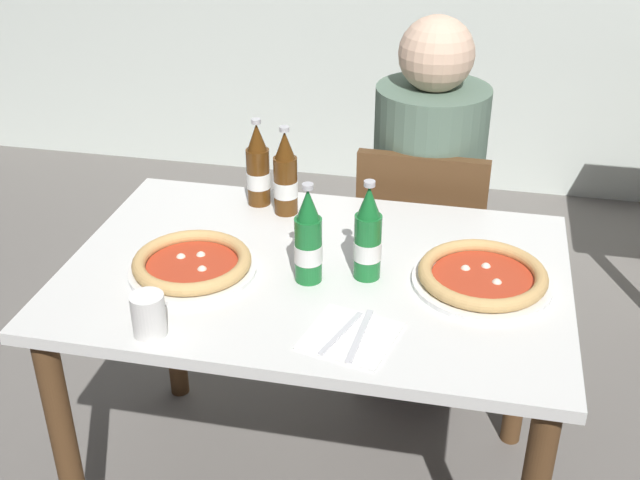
{
  "coord_description": "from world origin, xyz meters",
  "views": [
    {
      "loc": [
        0.35,
        -1.6,
        1.75
      ],
      "look_at": [
        0.0,
        0.05,
        0.8
      ],
      "focal_mm": 44.85,
      "sensor_mm": 36.0,
      "label": 1
    }
  ],
  "objects_px": {
    "dining_table_main": "(316,308)",
    "beer_bottle_right": "(285,177)",
    "pizza_margherita_near": "(482,277)",
    "beer_bottle_left": "(308,241)",
    "paper_cup": "(149,315)",
    "diner_seated": "(425,214)",
    "pizza_marinara_far": "(192,264)",
    "chair_behind_table": "(421,250)",
    "napkin_with_cutlery": "(351,336)",
    "beer_bottle_center": "(258,169)",
    "beer_bottle_extra": "(368,238)"
  },
  "relations": [
    {
      "from": "pizza_margherita_near",
      "to": "beer_bottle_extra",
      "type": "distance_m",
      "value": 0.28
    },
    {
      "from": "beer_bottle_left",
      "to": "napkin_with_cutlery",
      "type": "distance_m",
      "value": 0.27
    },
    {
      "from": "chair_behind_table",
      "to": "pizza_margherita_near",
      "type": "xyz_separation_m",
      "value": [
        0.18,
        -0.6,
        0.29
      ]
    },
    {
      "from": "pizza_marinara_far",
      "to": "beer_bottle_right",
      "type": "distance_m",
      "value": 0.39
    },
    {
      "from": "pizza_margherita_near",
      "to": "beer_bottle_right",
      "type": "xyz_separation_m",
      "value": [
        -0.53,
        0.26,
        0.08
      ]
    },
    {
      "from": "chair_behind_table",
      "to": "beer_bottle_left",
      "type": "relative_size",
      "value": 3.44
    },
    {
      "from": "chair_behind_table",
      "to": "napkin_with_cutlery",
      "type": "relative_size",
      "value": 3.93
    },
    {
      "from": "chair_behind_table",
      "to": "beer_bottle_extra",
      "type": "xyz_separation_m",
      "value": [
        -0.08,
        -0.62,
        0.37
      ]
    },
    {
      "from": "diner_seated",
      "to": "beer_bottle_extra",
      "type": "relative_size",
      "value": 4.89
    },
    {
      "from": "dining_table_main",
      "to": "pizza_marinara_far",
      "type": "xyz_separation_m",
      "value": [
        -0.28,
        -0.08,
        0.14
      ]
    },
    {
      "from": "beer_bottle_left",
      "to": "dining_table_main",
      "type": "bearing_deg",
      "value": 83.74
    },
    {
      "from": "pizza_margherita_near",
      "to": "paper_cup",
      "type": "bearing_deg",
      "value": -153.13
    },
    {
      "from": "dining_table_main",
      "to": "beer_bottle_right",
      "type": "distance_m",
      "value": 0.38
    },
    {
      "from": "pizza_marinara_far",
      "to": "chair_behind_table",
      "type": "bearing_deg",
      "value": 54.38
    },
    {
      "from": "chair_behind_table",
      "to": "diner_seated",
      "type": "bearing_deg",
      "value": -90.59
    },
    {
      "from": "paper_cup",
      "to": "napkin_with_cutlery",
      "type": "bearing_deg",
      "value": 10.39
    },
    {
      "from": "beer_bottle_extra",
      "to": "dining_table_main",
      "type": "bearing_deg",
      "value": 175.41
    },
    {
      "from": "pizza_margherita_near",
      "to": "paper_cup",
      "type": "relative_size",
      "value": 3.42
    },
    {
      "from": "beer_bottle_center",
      "to": "paper_cup",
      "type": "xyz_separation_m",
      "value": [
        -0.06,
        -0.64,
        -0.06
      ]
    },
    {
      "from": "pizza_marinara_far",
      "to": "beer_bottle_center",
      "type": "relative_size",
      "value": 1.24
    },
    {
      "from": "pizza_marinara_far",
      "to": "napkin_with_cutlery",
      "type": "distance_m",
      "value": 0.45
    },
    {
      "from": "diner_seated",
      "to": "beer_bottle_right",
      "type": "height_order",
      "value": "diner_seated"
    },
    {
      "from": "diner_seated",
      "to": "beer_bottle_right",
      "type": "distance_m",
      "value": 0.59
    },
    {
      "from": "pizza_margherita_near",
      "to": "pizza_marinara_far",
      "type": "relative_size",
      "value": 1.06
    },
    {
      "from": "beer_bottle_extra",
      "to": "diner_seated",
      "type": "bearing_deg",
      "value": 82.81
    },
    {
      "from": "pizza_margherita_near",
      "to": "beer_bottle_extra",
      "type": "height_order",
      "value": "beer_bottle_extra"
    },
    {
      "from": "diner_seated",
      "to": "napkin_with_cutlery",
      "type": "xyz_separation_m",
      "value": [
        -0.08,
        -0.92,
        0.17
      ]
    },
    {
      "from": "dining_table_main",
      "to": "beer_bottle_extra",
      "type": "relative_size",
      "value": 4.86
    },
    {
      "from": "napkin_with_cutlery",
      "to": "pizza_margherita_near",
      "type": "bearing_deg",
      "value": 45.55
    },
    {
      "from": "beer_bottle_right",
      "to": "paper_cup",
      "type": "relative_size",
      "value": 2.6
    },
    {
      "from": "beer_bottle_left",
      "to": "beer_bottle_right",
      "type": "height_order",
      "value": "same"
    },
    {
      "from": "diner_seated",
      "to": "dining_table_main",
      "type": "bearing_deg",
      "value": -107.64
    },
    {
      "from": "chair_behind_table",
      "to": "beer_bottle_right",
      "type": "height_order",
      "value": "beer_bottle_right"
    },
    {
      "from": "beer_bottle_center",
      "to": "beer_bottle_right",
      "type": "distance_m",
      "value": 0.1
    },
    {
      "from": "pizza_marinara_far",
      "to": "paper_cup",
      "type": "distance_m",
      "value": 0.26
    },
    {
      "from": "dining_table_main",
      "to": "pizza_margherita_near",
      "type": "xyz_separation_m",
      "value": [
        0.39,
        0.01,
        0.13
      ]
    },
    {
      "from": "pizza_marinara_far",
      "to": "paper_cup",
      "type": "height_order",
      "value": "paper_cup"
    },
    {
      "from": "beer_bottle_extra",
      "to": "napkin_with_cutlery",
      "type": "relative_size",
      "value": 1.14
    },
    {
      "from": "pizza_margherita_near",
      "to": "napkin_with_cutlery",
      "type": "xyz_separation_m",
      "value": [
        -0.26,
        -0.27,
        -0.02
      ]
    },
    {
      "from": "diner_seated",
      "to": "beer_bottle_right",
      "type": "xyz_separation_m",
      "value": [
        -0.35,
        -0.39,
        0.27
      ]
    },
    {
      "from": "paper_cup",
      "to": "diner_seated",
      "type": "bearing_deg",
      "value": 63.55
    },
    {
      "from": "beer_bottle_left",
      "to": "beer_bottle_right",
      "type": "distance_m",
      "value": 0.35
    },
    {
      "from": "pizza_margherita_near",
      "to": "beer_bottle_right",
      "type": "bearing_deg",
      "value": 153.9
    },
    {
      "from": "napkin_with_cutlery",
      "to": "beer_bottle_right",
      "type": "bearing_deg",
      "value": 117.27
    },
    {
      "from": "dining_table_main",
      "to": "beer_bottle_right",
      "type": "xyz_separation_m",
      "value": [
        -0.14,
        0.27,
        0.22
      ]
    },
    {
      "from": "beer_bottle_left",
      "to": "paper_cup",
      "type": "distance_m",
      "value": 0.4
    },
    {
      "from": "chair_behind_table",
      "to": "napkin_with_cutlery",
      "type": "bearing_deg",
      "value": 86.41
    },
    {
      "from": "diner_seated",
      "to": "pizza_margherita_near",
      "type": "distance_m",
      "value": 0.7
    },
    {
      "from": "beer_bottle_center",
      "to": "napkin_with_cutlery",
      "type": "distance_m",
      "value": 0.68
    },
    {
      "from": "chair_behind_table",
      "to": "beer_bottle_right",
      "type": "distance_m",
      "value": 0.61
    }
  ]
}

